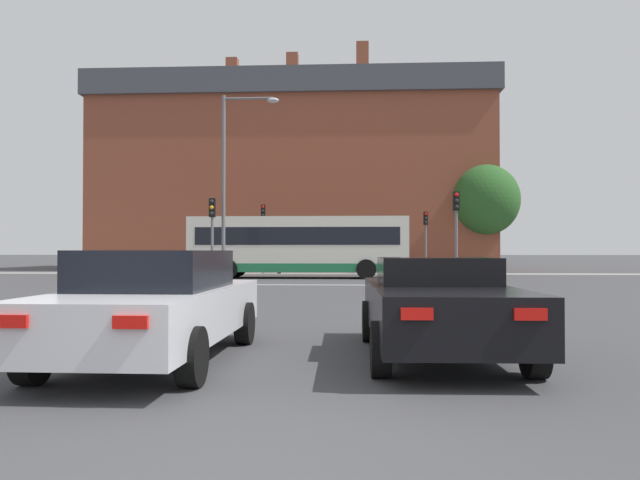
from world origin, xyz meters
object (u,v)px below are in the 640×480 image
object	(u,v)px
pedestrian_walking_east	(279,259)
pedestrian_waiting	(388,257)
car_saloon_left	(157,304)
traffic_light_far_left	(263,227)
traffic_light_near_right	(456,222)
bus_crossing_lead	(299,245)
street_lamp_junction	(233,169)
pedestrian_walking_west	(364,257)
traffic_light_far_right	(426,232)
car_roadster_right	(438,306)
traffic_light_near_left	(212,226)

from	to	relation	value
pedestrian_walking_east	pedestrian_waiting	bearing A→B (deg)	-54.73
car_saloon_left	traffic_light_far_left	world-z (taller)	traffic_light_far_left
traffic_light_near_right	pedestrian_waiting	world-z (taller)	traffic_light_near_right
bus_crossing_lead	street_lamp_junction	xyz separation A→B (m)	(-2.33, -5.91, 3.24)
pedestrian_walking_west	street_lamp_junction	bearing A→B (deg)	-164.84
car_saloon_left	pedestrian_walking_east	bearing A→B (deg)	94.37
traffic_light_far_right	traffic_light_near_right	world-z (taller)	traffic_light_near_right
car_roadster_right	pedestrian_walking_west	world-z (taller)	pedestrian_walking_west
pedestrian_waiting	pedestrian_walking_east	size ratio (longest dim) A/B	1.10
bus_crossing_lead	traffic_light_near_left	xyz separation A→B (m)	(-3.15, -6.22, 0.78)
street_lamp_junction	pedestrian_waiting	xyz separation A→B (m)	(7.33, 12.56, -3.93)
car_roadster_right	traffic_light_far_right	world-z (taller)	traffic_light_far_right
car_saloon_left	street_lamp_junction	size ratio (longest dim) A/B	0.60
bus_crossing_lead	traffic_light_far_left	distance (m)	6.34
pedestrian_waiting	pedestrian_walking_west	world-z (taller)	pedestrian_walking_west
car_roadster_right	car_saloon_left	bearing A→B (deg)	-172.91
car_saloon_left	car_roadster_right	size ratio (longest dim) A/B	1.07
car_saloon_left	car_roadster_right	xyz separation A→B (m)	(3.68, 0.53, -0.05)
car_roadster_right	street_lamp_junction	world-z (taller)	street_lamp_junction
car_saloon_left	bus_crossing_lead	world-z (taller)	bus_crossing_lead
traffic_light_near_right	bus_crossing_lead	bearing A→B (deg)	140.25
pedestrian_walking_east	pedestrian_walking_west	world-z (taller)	pedestrian_walking_west
car_roadster_right	pedestrian_walking_east	xyz separation A→B (m)	(-5.73, 29.65, 0.21)
traffic_light_far_left	car_saloon_left	bearing A→B (deg)	-84.24
traffic_light_near_left	traffic_light_far_left	xyz separation A→B (m)	(0.45, 11.83, 0.37)
traffic_light_near_left	traffic_light_far_right	world-z (taller)	traffic_light_far_right
bus_crossing_lead	pedestrian_walking_west	distance (m)	7.47
traffic_light_near_left	pedestrian_walking_east	xyz separation A→B (m)	(1.43, 11.96, -1.59)
traffic_light_far_left	pedestrian_walking_east	distance (m)	2.20
pedestrian_waiting	car_roadster_right	bearing A→B (deg)	33.07
traffic_light_near_right	pedestrian_walking_east	xyz separation A→B (m)	(-8.90, 11.71, -1.75)
traffic_light_near_left	street_lamp_junction	bearing A→B (deg)	20.37
traffic_light_near_right	traffic_light_near_left	bearing A→B (deg)	-178.62
street_lamp_junction	pedestrian_waiting	bearing A→B (deg)	59.74
car_saloon_left	traffic_light_far_right	distance (m)	30.85
car_roadster_right	pedestrian_walking_west	size ratio (longest dim) A/B	2.62
street_lamp_junction	pedestrian_waiting	size ratio (longest dim) A/B	4.76
traffic_light_far_left	pedestrian_walking_west	distance (m)	6.54
traffic_light_far_right	pedestrian_walking_west	world-z (taller)	traffic_light_far_right
car_saloon_left	traffic_light_near_left	xyz separation A→B (m)	(-3.48, 18.22, 1.75)
traffic_light_far_left	pedestrian_walking_west	size ratio (longest dim) A/B	2.44
car_saloon_left	pedestrian_walking_east	xyz separation A→B (m)	(-2.05, 30.18, 0.16)
traffic_light_far_left	traffic_light_near_right	world-z (taller)	traffic_light_far_left
street_lamp_junction	traffic_light_near_right	bearing A→B (deg)	-0.33
bus_crossing_lead	traffic_light_far_right	bearing A→B (deg)	-52.33
pedestrian_waiting	bus_crossing_lead	bearing A→B (deg)	-2.02
car_roadster_right	traffic_light_near_right	size ratio (longest dim) A/B	1.17
pedestrian_walking_west	traffic_light_near_right	bearing A→B (deg)	-123.44
traffic_light_near_right	pedestrian_waiting	xyz separation A→B (m)	(-2.18, 12.62, -1.65)
pedestrian_walking_east	pedestrian_walking_west	size ratio (longest dim) A/B	0.89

